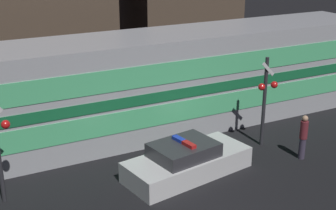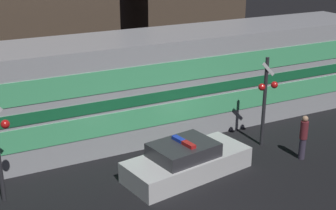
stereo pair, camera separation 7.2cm
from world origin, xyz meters
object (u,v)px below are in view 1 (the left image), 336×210
train (152,84)px  pedestrian (303,137)px  police_car (187,161)px  crossing_signal_near (266,96)px

train → pedestrian: (3.70, -4.91, -1.15)m
police_car → pedestrian: bearing=-20.6°
train → crossing_signal_near: 4.58m
train → crossing_signal_near: train is taller
crossing_signal_near → police_car: bearing=-169.4°
train → pedestrian: size_ratio=12.59×
crossing_signal_near → pedestrian: bearing=-70.5°
train → police_car: (-0.62, -4.04, -1.52)m
pedestrian → crossing_signal_near: bearing=109.5°
police_car → crossing_signal_near: size_ratio=1.32×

